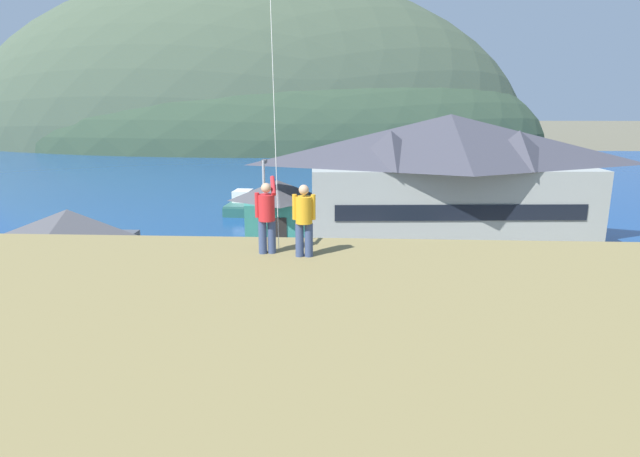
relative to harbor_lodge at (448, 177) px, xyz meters
The scene contains 19 objects.
ground_plane 23.07m from the harbor_lodge, 116.32° to the right, with size 600.00×600.00×0.00m, color #66604C.
parking_lot_pad 18.85m from the harbor_lodge, 123.34° to the right, with size 40.00×20.00×0.10m, color gray.
bay_water 41.41m from the harbor_lodge, 104.04° to the left, with size 360.00×84.00×0.03m, color navy.
far_hill_west_ridge 105.25m from the harbor_lodge, 109.63° to the left, with size 145.20×68.75×84.38m, color #42513D.
far_hill_east_peak 101.33m from the harbor_lodge, 107.03° to the left, with size 141.96×68.90×51.84m, color #334733.
harbor_lodge is the anchor object (origin of this frame).
storage_shed_near_lot 25.83m from the harbor_lodge, 151.69° to the right, with size 6.48×5.42×5.01m.
storage_shed_waterside 13.25m from the harbor_lodge, behind, with size 6.34×5.76×4.74m.
wharf_dock 18.90m from the harbor_lodge, 141.47° to the left, with size 3.20×12.42×0.70m.
moored_boat_wharfside 22.00m from the harbor_lodge, 145.78° to the left, with size 2.87×7.45×2.16m.
moored_boat_outer_mooring 14.72m from the harbor_lodge, 139.84° to the left, with size 3.02×7.73×2.16m.
parked_car_back_row_right 14.46m from the harbor_lodge, 93.33° to the right, with size 4.35×2.36×1.82m.
parked_car_mid_row_far 27.38m from the harbor_lodge, 134.76° to the right, with size 4.31×2.27×1.82m.
parked_car_front_row_end 20.90m from the harbor_lodge, 103.93° to the right, with size 4.24×2.14×1.82m.
parked_car_back_row_left 24.69m from the harbor_lodge, 122.88° to the right, with size 4.33×2.32×1.82m.
parked_car_corner_spot 19.88m from the harbor_lodge, 133.95° to the right, with size 4.26×2.18×1.82m.
parking_light_pole 15.58m from the harbor_lodge, 141.93° to the right, with size 0.24×0.78×7.35m.
person_kite_flyer 28.59m from the harbor_lodge, 109.31° to the right, with size 0.52×0.69×1.86m.
person_companion 28.52m from the harbor_lodge, 107.39° to the right, with size 0.55×0.40×1.74m.
Camera 1 is at (2.50, -19.00, 10.66)m, focal length 29.38 mm.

